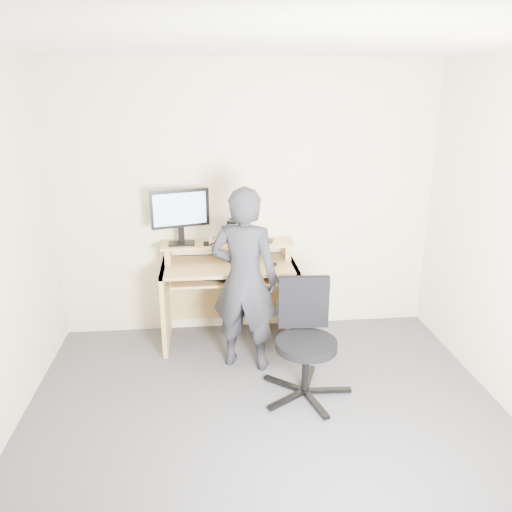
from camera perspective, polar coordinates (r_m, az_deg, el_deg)
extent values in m
plane|color=#49494D|center=(3.56, 1.76, -20.19)|extent=(3.50, 3.50, 0.00)
cube|color=beige|center=(4.63, -0.94, 6.23)|extent=(3.50, 0.02, 2.50)
cube|color=white|center=(2.81, 2.30, 24.10)|extent=(3.50, 3.50, 0.02)
cube|color=tan|center=(4.61, -10.30, -5.56)|extent=(0.04, 0.60, 0.75)
cube|color=tan|center=(4.66, 4.12, -5.05)|extent=(0.04, 0.60, 0.75)
cube|color=tan|center=(4.47, -3.13, -1.11)|extent=(1.20, 0.60, 0.03)
cube|color=tan|center=(4.43, -3.05, -2.61)|extent=(1.02, 0.38, 0.02)
cube|color=tan|center=(4.59, -9.98, 0.36)|extent=(0.05, 0.28, 0.15)
cube|color=tan|center=(4.64, 3.44, 0.78)|extent=(0.05, 0.28, 0.15)
cube|color=tan|center=(4.56, -3.26, 1.44)|extent=(1.20, 0.30, 0.02)
cube|color=tan|center=(4.84, -3.23, -3.46)|extent=(1.20, 0.03, 0.65)
cube|color=black|center=(4.53, -8.48, 1.44)|extent=(0.23, 0.15, 0.02)
cube|color=black|center=(4.53, -8.51, 2.49)|extent=(0.05, 0.04, 0.15)
cube|color=black|center=(4.45, -8.67, 5.38)|extent=(0.51, 0.18, 0.33)
cube|color=#93CCFF|center=(4.43, -8.68, 5.32)|extent=(0.45, 0.14, 0.28)
cube|color=black|center=(4.57, -2.68, 2.95)|extent=(0.11, 0.15, 0.20)
cylinder|color=silver|center=(4.51, -2.60, 2.63)|extent=(0.09, 0.09, 0.18)
cube|color=black|center=(4.58, 1.47, 1.75)|extent=(0.10, 0.14, 0.01)
cube|color=black|center=(4.46, -5.72, 1.39)|extent=(0.05, 0.05, 0.03)
torus|color=silver|center=(4.64, -4.40, 1.96)|extent=(0.16, 0.16, 0.06)
cube|color=black|center=(4.41, -3.99, -2.37)|extent=(0.49, 0.31, 0.03)
ellipsoid|color=black|center=(4.40, 1.81, -0.95)|extent=(0.10, 0.07, 0.04)
cube|color=black|center=(4.00, 8.29, -14.94)|extent=(0.35, 0.06, 0.03)
cube|color=black|center=(4.12, 6.04, -13.72)|extent=(0.17, 0.34, 0.03)
cube|color=black|center=(4.04, 3.22, -14.35)|extent=(0.30, 0.26, 0.03)
cube|color=black|center=(3.86, 3.56, -16.07)|extent=(0.32, 0.23, 0.03)
cube|color=black|center=(3.84, 6.85, -16.47)|extent=(0.13, 0.35, 0.03)
cylinder|color=black|center=(3.87, 5.68, -12.70)|extent=(0.06, 0.06, 0.37)
cylinder|color=black|center=(3.77, 5.78, -10.06)|extent=(0.46, 0.46, 0.06)
cube|color=black|center=(3.84, 5.46, -5.25)|extent=(0.39, 0.08, 0.41)
imported|color=black|center=(4.04, -1.31, -2.76)|extent=(0.65, 0.53, 1.53)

